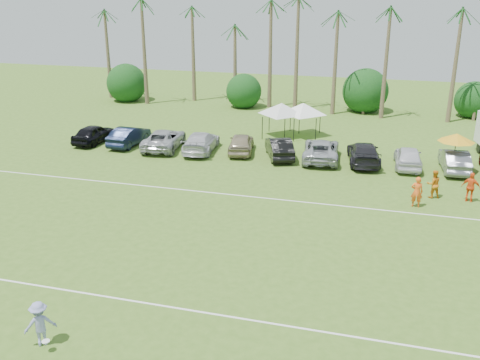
# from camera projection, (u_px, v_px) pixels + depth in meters

# --- Properties ---
(ground) EXTENTS (120.00, 120.00, 0.00)m
(ground) POSITION_uv_depth(u_px,v_px,m) (128.00, 334.00, 18.99)
(ground) COLOR #42651E
(ground) RESTS_ON ground
(field_lines) EXTENTS (80.00, 12.10, 0.01)m
(field_lines) POSITION_uv_depth(u_px,v_px,m) (203.00, 238.00, 26.23)
(field_lines) COLOR white
(field_lines) RESTS_ON ground
(palm_tree_0) EXTENTS (2.40, 2.40, 8.90)m
(palm_tree_0) POSITION_uv_depth(u_px,v_px,m) (98.00, 29.00, 56.40)
(palm_tree_0) COLOR brown
(palm_tree_0) RESTS_ON ground
(palm_tree_1) EXTENTS (2.40, 2.40, 9.90)m
(palm_tree_1) POSITION_uv_depth(u_px,v_px,m) (141.00, 21.00, 54.84)
(palm_tree_1) COLOR brown
(palm_tree_1) RESTS_ON ground
(palm_tree_2) EXTENTS (2.40, 2.40, 10.90)m
(palm_tree_2) POSITION_uv_depth(u_px,v_px,m) (186.00, 13.00, 53.29)
(palm_tree_2) COLOR brown
(palm_tree_2) RESTS_ON ground
(palm_tree_3) EXTENTS (2.40, 2.40, 11.90)m
(palm_tree_3) POSITION_uv_depth(u_px,v_px,m) (224.00, 4.00, 52.00)
(palm_tree_3) COLOR brown
(palm_tree_3) RESTS_ON ground
(palm_tree_4) EXTENTS (2.40, 2.40, 8.90)m
(palm_tree_4) POSITION_uv_depth(u_px,v_px,m) (264.00, 32.00, 51.87)
(palm_tree_4) COLOR brown
(palm_tree_4) RESTS_ON ground
(palm_tree_5) EXTENTS (2.40, 2.40, 9.90)m
(palm_tree_5) POSITION_uv_depth(u_px,v_px,m) (305.00, 24.00, 50.57)
(palm_tree_5) COLOR brown
(palm_tree_5) RESTS_ON ground
(palm_tree_6) EXTENTS (2.40, 2.40, 10.90)m
(palm_tree_6) POSITION_uv_depth(u_px,v_px,m) (349.00, 15.00, 49.27)
(palm_tree_6) COLOR brown
(palm_tree_6) RESTS_ON ground
(palm_tree_7) EXTENTS (2.40, 2.40, 11.90)m
(palm_tree_7) POSITION_uv_depth(u_px,v_px,m) (394.00, 5.00, 47.98)
(palm_tree_7) COLOR brown
(palm_tree_7) RESTS_ON ground
(palm_tree_8) EXTENTS (2.40, 2.40, 8.90)m
(palm_tree_8) POSITION_uv_depth(u_px,v_px,m) (450.00, 36.00, 47.60)
(palm_tree_8) COLOR brown
(palm_tree_8) RESTS_ON ground
(bush_tree_0) EXTENTS (4.00, 4.00, 4.00)m
(bush_tree_0) POSITION_uv_depth(u_px,v_px,m) (132.00, 82.00, 58.49)
(bush_tree_0) COLOR brown
(bush_tree_0) RESTS_ON ground
(bush_tree_1) EXTENTS (4.00, 4.00, 4.00)m
(bush_tree_1) POSITION_uv_depth(u_px,v_px,m) (246.00, 88.00, 55.22)
(bush_tree_1) COLOR brown
(bush_tree_1) RESTS_ON ground
(bush_tree_2) EXTENTS (4.00, 4.00, 4.00)m
(bush_tree_2) POSITION_uv_depth(u_px,v_px,m) (365.00, 94.00, 52.20)
(bush_tree_2) COLOR brown
(bush_tree_2) RESTS_ON ground
(bush_tree_3) EXTENTS (4.00, 4.00, 4.00)m
(bush_tree_3) POSITION_uv_depth(u_px,v_px,m) (475.00, 99.00, 49.68)
(bush_tree_3) COLOR brown
(bush_tree_3) RESTS_ON ground
(sideline_player_a) EXTENTS (0.66, 0.45, 1.77)m
(sideline_player_a) POSITION_uv_depth(u_px,v_px,m) (417.00, 192.00, 29.74)
(sideline_player_a) COLOR #FF601C
(sideline_player_a) RESTS_ON ground
(sideline_player_b) EXTENTS (0.98, 0.86, 1.68)m
(sideline_player_b) POSITION_uv_depth(u_px,v_px,m) (433.00, 184.00, 31.05)
(sideline_player_b) COLOR orange
(sideline_player_b) RESTS_ON ground
(sideline_player_c) EXTENTS (1.10, 0.69, 1.74)m
(sideline_player_c) POSITION_uv_depth(u_px,v_px,m) (471.00, 187.00, 30.46)
(sideline_player_c) COLOR #F9591B
(sideline_player_c) RESTS_ON ground
(canopy_tent_left) EXTENTS (4.00, 4.00, 3.24)m
(canopy_tent_left) POSITION_uv_depth(u_px,v_px,m) (282.00, 103.00, 43.24)
(canopy_tent_left) COLOR black
(canopy_tent_left) RESTS_ON ground
(canopy_tent_right) EXTENTS (3.92, 3.92, 3.18)m
(canopy_tent_right) POSITION_uv_depth(u_px,v_px,m) (304.00, 103.00, 43.47)
(canopy_tent_right) COLOR black
(canopy_tent_right) RESTS_ON ground
(market_umbrella) EXTENTS (2.38, 2.38, 2.65)m
(market_umbrella) POSITION_uv_depth(u_px,v_px,m) (457.00, 138.00, 34.83)
(market_umbrella) COLOR black
(market_umbrella) RESTS_ON ground
(frisbee_player) EXTENTS (1.21, 1.15, 1.65)m
(frisbee_player) POSITION_uv_depth(u_px,v_px,m) (40.00, 324.00, 18.21)
(frisbee_player) COLOR #8A8EC4
(frisbee_player) RESTS_ON ground
(parked_car_0) EXTENTS (2.04, 4.43, 1.47)m
(parked_car_0) POSITION_uv_depth(u_px,v_px,m) (94.00, 134.00, 42.09)
(parked_car_0) COLOR black
(parked_car_0) RESTS_ON ground
(parked_car_1) EXTENTS (1.78, 4.54, 1.47)m
(parked_car_1) POSITION_uv_depth(u_px,v_px,m) (129.00, 136.00, 41.47)
(parked_car_1) COLOR black
(parked_car_1) RESTS_ON ground
(parked_car_2) EXTENTS (3.06, 5.55, 1.47)m
(parked_car_2) POSITION_uv_depth(u_px,v_px,m) (164.00, 139.00, 40.63)
(parked_car_2) COLOR #A4A5A9
(parked_car_2) RESTS_ON ground
(parked_car_3) EXTENTS (2.55, 5.25, 1.47)m
(parked_car_3) POSITION_uv_depth(u_px,v_px,m) (201.00, 142.00, 39.89)
(parked_car_3) COLOR silver
(parked_car_3) RESTS_ON ground
(parked_car_4) EXTENTS (2.49, 4.56, 1.47)m
(parked_car_4) POSITION_uv_depth(u_px,v_px,m) (241.00, 143.00, 39.60)
(parked_car_4) COLOR gray
(parked_car_4) RESTS_ON ground
(parked_car_5) EXTENTS (3.02, 4.72, 1.47)m
(parked_car_5) POSITION_uv_depth(u_px,v_px,m) (279.00, 148.00, 38.47)
(parked_car_5) COLOR black
(parked_car_5) RESTS_ON ground
(parked_car_6) EXTENTS (2.93, 5.50, 1.47)m
(parked_car_6) POSITION_uv_depth(u_px,v_px,m) (321.00, 150.00, 37.95)
(parked_car_6) COLOR #9C9FA4
(parked_car_6) RESTS_ON ground
(parked_car_7) EXTENTS (2.76, 5.31, 1.47)m
(parked_car_7) POSITION_uv_depth(u_px,v_px,m) (364.00, 153.00, 37.20)
(parked_car_7) COLOR black
(parked_car_7) RESTS_ON ground
(parked_car_8) EXTENTS (1.91, 4.38, 1.47)m
(parked_car_8) POSITION_uv_depth(u_px,v_px,m) (408.00, 157.00, 36.35)
(parked_car_8) COLOR silver
(parked_car_8) RESTS_ON ground
(parked_car_9) EXTENTS (1.82, 4.55, 1.47)m
(parked_car_9) POSITION_uv_depth(u_px,v_px,m) (454.00, 160.00, 35.67)
(parked_car_9) COLOR slate
(parked_car_9) RESTS_ON ground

